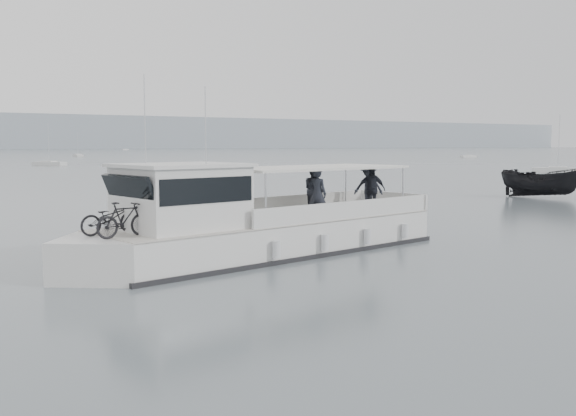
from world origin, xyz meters
TOP-DOWN VIEW (x-y plane):
  - ground at (0.00, 0.00)m, footprint 1400.00×1400.00m
  - tour_boat at (2.24, -1.13)m, footprint 15.13×6.17m
  - dark_motorboat at (32.05, 10.12)m, footprint 4.70×6.07m

SIDE VIEW (x-z plane):
  - ground at x=0.00m, z-range 0.00..0.00m
  - tour_boat at x=2.24m, z-range -2.12..4.19m
  - dark_motorboat at x=32.05m, z-range 0.00..2.22m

